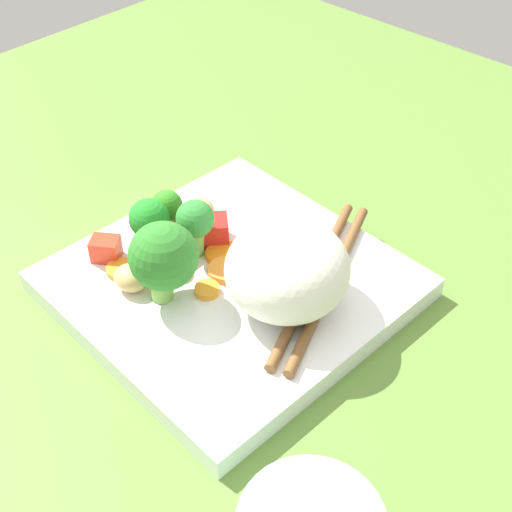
{
  "coord_description": "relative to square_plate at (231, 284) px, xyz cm",
  "views": [
    {
      "loc": [
        -31.43,
        30.28,
        42.51
      ],
      "look_at": [
        -1.37,
        -1.64,
        3.96
      ],
      "focal_mm": 49.85,
      "sensor_mm": 36.0,
      "label": 1
    }
  ],
  "objects": [
    {
      "name": "ground_plane",
      "position": [
        0.0,
        0.0,
        -1.98
      ],
      "size": [
        110.0,
        110.0,
        2.0
      ],
      "primitive_type": "cube",
      "color": "#5A8133"
    },
    {
      "name": "chicken_piece_0",
      "position": [
        6.79,
        -2.73,
        2.3
      ],
      "size": [
        4.29,
        4.78,
        2.65
      ],
      "primitive_type": "ellipsoid",
      "rotation": [
        0.0,
        0.0,
        5.16
      ],
      "color": "tan",
      "rests_on": "square_plate"
    },
    {
      "name": "square_plate",
      "position": [
        0.0,
        0.0,
        0.0
      ],
      "size": [
        26.65,
        26.65,
        1.96
      ],
      "primitive_type": "cube",
      "rotation": [
        0.0,
        0.0,
        -0.05
      ],
      "color": "white",
      "rests_on": "ground_plane"
    },
    {
      "name": "chopstick_pair",
      "position": [
        -6.22,
        -4.4,
        1.42
      ],
      "size": [
        9.81,
        20.03,
        0.88
      ],
      "rotation": [
        0.0,
        0.0,
        5.09
      ],
      "color": "brown",
      "rests_on": "square_plate"
    },
    {
      "name": "carrot_slice_3",
      "position": [
        0.05,
        2.73,
        1.27
      ],
      "size": [
        2.91,
        2.91,
        0.59
      ],
      "primitive_type": "cylinder",
      "rotation": [
        0.0,
        0.0,
        5.51
      ],
      "color": "orange",
      "rests_on": "square_plate"
    },
    {
      "name": "rice_mound",
      "position": [
        -5.4,
        -0.89,
        4.53
      ],
      "size": [
        12.95,
        13.1,
        7.1
      ],
      "primitive_type": "ellipsoid",
      "rotation": [
        0.0,
        0.0,
        0.4
      ],
      "color": "white",
      "rests_on": "square_plate"
    },
    {
      "name": "broccoli_floret_1",
      "position": [
        8.39,
        -0.62,
        3.47
      ],
      "size": [
        2.77,
        2.77,
        4.17
      ],
      "color": "#83BF4E",
      "rests_on": "square_plate"
    },
    {
      "name": "carrot_slice_0",
      "position": [
        2.21,
        -1.34,
        1.23
      ],
      "size": [
        3.22,
        3.22,
        0.5
      ],
      "primitive_type": "cylinder",
      "rotation": [
        0.0,
        0.0,
        0.03
      ],
      "color": "orange",
      "rests_on": "square_plate"
    },
    {
      "name": "pepper_chunk_1",
      "position": [
        4.35,
        -2.18,
        2.17
      ],
      "size": [
        3.61,
        3.64,
        2.39
      ],
      "primitive_type": "cube",
      "rotation": [
        0.0,
        0.0,
        4.0
      ],
      "color": "red",
      "rests_on": "square_plate"
    },
    {
      "name": "carrot_slice_1",
      "position": [
        3.3,
        2.87,
        1.21
      ],
      "size": [
        2.93,
        2.93,
        0.47
      ],
      "primitive_type": "cylinder",
      "rotation": [
        0.0,
        0.0,
        2.46
      ],
      "color": "orange",
      "rests_on": "square_plate"
    },
    {
      "name": "pepper_chunk_2",
      "position": [
        5.36,
        2.16,
        1.92
      ],
      "size": [
        2.9,
        2.95,
        1.89
      ],
      "primitive_type": "cube",
      "rotation": [
        0.0,
        0.0,
        3.25
      ],
      "color": "red",
      "rests_on": "square_plate"
    },
    {
      "name": "chicken_piece_2",
      "position": [
        9.66,
        0.78,
        1.86
      ],
      "size": [
        3.16,
        3.38,
        1.77
      ],
      "primitive_type": "ellipsoid",
      "rotation": [
        0.0,
        0.0,
        4.15
      ],
      "color": "tan",
      "rests_on": "square_plate"
    },
    {
      "name": "chicken_piece_1",
      "position": [
        4.96,
        6.52,
        2.02
      ],
      "size": [
        3.18,
        2.89,
        2.08
      ],
      "primitive_type": "ellipsoid",
      "rotation": [
        0.0,
        0.0,
        0.09
      ],
      "color": "tan",
      "rests_on": "square_plate"
    },
    {
      "name": "carrot_slice_5",
      "position": [
        5.9,
        4.19,
        1.27
      ],
      "size": [
        4.08,
        4.08,
        0.59
      ],
      "primitive_type": "cylinder",
      "rotation": [
        0.0,
        0.0,
        2.01
      ],
      "color": "orange",
      "rests_on": "square_plate"
    },
    {
      "name": "broccoli_floret_0",
      "position": [
        4.1,
        0.04,
        4.44
      ],
      "size": [
        3.26,
        3.26,
        5.62
      ],
      "color": "#73B14E",
      "rests_on": "square_plate"
    },
    {
      "name": "carrot_slice_4",
      "position": [
        7.05,
        5.95,
        1.26
      ],
      "size": [
        2.69,
        2.69,
        0.57
      ],
      "primitive_type": "cylinder",
      "rotation": [
        0.0,
        0.0,
        1.52
      ],
      "color": "orange",
      "rests_on": "square_plate"
    },
    {
      "name": "pepper_chunk_0",
      "position": [
        9.37,
        5.68,
        2.0
      ],
      "size": [
        3.03,
        2.92,
        2.05
      ],
      "primitive_type": "cube",
      "rotation": [
        0.0,
        0.0,
        0.63
      ],
      "color": "red",
      "rests_on": "square_plate"
    },
    {
      "name": "broccoli_floret_3",
      "position": [
        2.04,
        5.22,
        5.18
      ],
      "size": [
        5.53,
        5.53,
        7.18
      ],
      "color": "#7DBA4E",
      "rests_on": "square_plate"
    },
    {
      "name": "broccoli_floret_2",
      "position": [
        7.62,
        2.03,
        4.01
      ],
      "size": [
        3.53,
        3.53,
        4.98
      ],
      "color": "#82B460",
      "rests_on": "square_plate"
    },
    {
      "name": "carrot_slice_2",
      "position": [
        0.56,
        -0.2,
        1.28
      ],
      "size": [
        4.24,
        4.24,
        0.6
      ],
      "primitive_type": "cylinder",
      "rotation": [
        0.0,
        0.0,
        3.81
      ],
      "color": "orange",
      "rests_on": "square_plate"
    }
  ]
}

